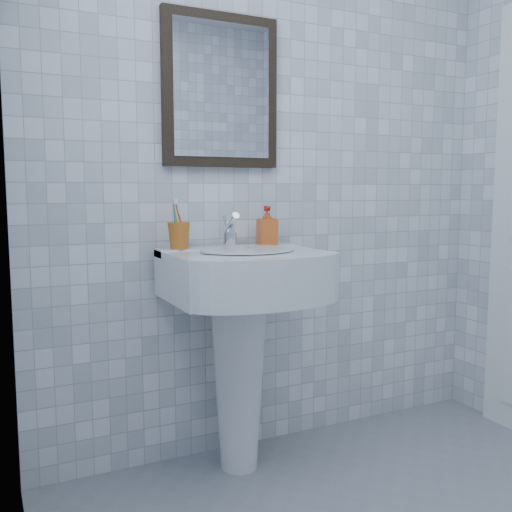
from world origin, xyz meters
TOP-DOWN VIEW (x-y plane):
  - wall_back at (0.00, 1.20)m, footprint 2.20×0.02m
  - wall_left at (-1.10, 0.00)m, footprint 0.02×2.40m
  - washbasin at (-0.27, 0.99)m, footprint 0.60×0.44m
  - faucet at (-0.27, 1.10)m, footprint 0.06×0.13m
  - toothbrush_cup at (-0.49, 1.10)m, footprint 0.10×0.10m
  - soap_dispenser at (-0.09, 1.11)m, footprint 0.08×0.08m
  - wall_mirror at (-0.27, 1.18)m, footprint 0.50×0.04m

SIDE VIEW (x-z plane):
  - washbasin at x=-0.27m, z-range 0.16..1.08m
  - toothbrush_cup at x=-0.49m, z-range 0.91..1.02m
  - faucet at x=-0.27m, z-range 0.90..1.04m
  - soap_dispenser at x=-0.09m, z-range 0.91..1.08m
  - wall_back at x=0.00m, z-range 0.00..2.50m
  - wall_left at x=-1.10m, z-range 0.00..2.50m
  - wall_mirror at x=-0.27m, z-range 1.24..1.86m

